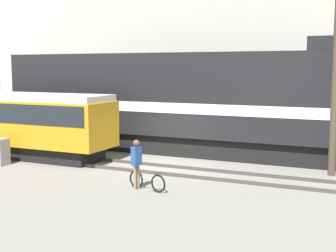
% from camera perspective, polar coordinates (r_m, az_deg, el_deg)
% --- Properties ---
extents(ground_plane, '(120.00, 120.00, 0.00)m').
position_cam_1_polar(ground_plane, '(20.91, -0.61, -4.90)').
color(ground_plane, gray).
extents(track_near, '(60.00, 1.50, 0.14)m').
position_cam_1_polar(track_near, '(20.08, -1.74, -5.20)').
color(track_near, '#47423D').
rests_on(track_near, ground).
extents(track_far, '(60.00, 1.51, 0.14)m').
position_cam_1_polar(track_far, '(23.96, 2.93, -3.17)').
color(track_far, '#47423D').
rests_on(track_far, ground).
extents(building_backdrop, '(35.95, 6.00, 10.15)m').
position_cam_1_polar(building_backdrop, '(31.40, 8.71, 8.38)').
color(building_backdrop, beige).
rests_on(building_backdrop, ground).
extents(freight_locomotive, '(19.14, 3.04, 5.67)m').
position_cam_1_polar(freight_locomotive, '(23.91, 1.39, 3.06)').
color(freight_locomotive, black).
rests_on(freight_locomotive, ground).
extents(streetcar, '(10.13, 2.54, 3.11)m').
position_cam_1_polar(streetcar, '(24.09, -17.93, 0.65)').
color(streetcar, black).
rests_on(streetcar, ground).
extents(bicycle, '(1.66, 0.58, 0.71)m').
position_cam_1_polar(bicycle, '(16.85, -2.58, -6.72)').
color(bicycle, black).
rests_on(bicycle, ground).
extents(person, '(0.30, 0.40, 1.81)m').
position_cam_1_polar(person, '(16.82, -3.87, -4.03)').
color(person, '#8C7A5B').
rests_on(person, ground).
extents(utility_pole_left, '(0.30, 0.30, 8.65)m').
position_cam_1_polar(utility_pole_left, '(19.77, 19.81, 6.62)').
color(utility_pole_left, '#4C3D2D').
rests_on(utility_pole_left, ground).
extents(signal_box, '(0.70, 0.60, 1.20)m').
position_cam_1_polar(signal_box, '(22.33, -19.85, -2.98)').
color(signal_box, gray).
rests_on(signal_box, ground).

